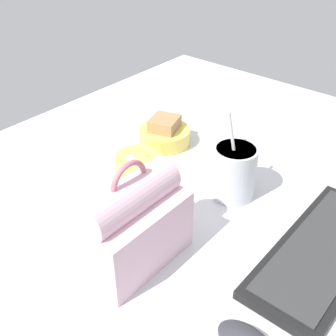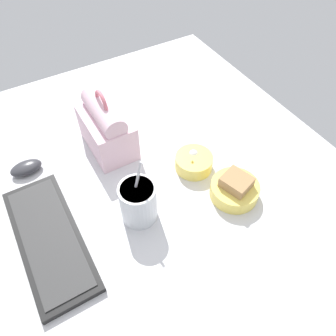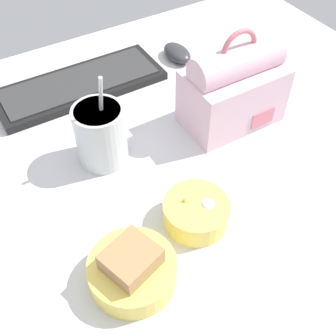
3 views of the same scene
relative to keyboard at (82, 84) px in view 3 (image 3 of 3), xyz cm
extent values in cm
cube|color=silver|center=(-0.48, -33.63, -2.02)|extent=(140.00, 110.00, 2.00)
cube|color=black|center=(0.00, 0.00, -0.12)|extent=(38.42, 14.65, 1.80)
cube|color=#333333|center=(0.00, 0.00, 0.93)|extent=(35.34, 12.01, 0.30)
cube|color=beige|center=(22.59, -26.61, 5.12)|extent=(19.87, 12.12, 12.27)
cylinder|color=beige|center=(22.59, -26.61, 13.11)|extent=(18.88, 6.75, 6.75)
cube|color=#DB707F|center=(26.07, -32.77, 2.36)|extent=(5.56, 0.30, 3.68)
torus|color=#DB707F|center=(22.59, -26.61, 16.14)|extent=(7.95, 1.00, 7.95)
cylinder|color=silver|center=(-5.24, -23.19, 4.95)|extent=(9.56, 9.56, 11.93)
cylinder|color=gold|center=(-5.24, -23.19, 10.61)|extent=(8.41, 8.41, 0.60)
cylinder|color=silver|center=(-4.53, -23.67, 12.20)|extent=(0.70, 4.00, 13.48)
cylinder|color=#EFD65B|center=(-12.50, -49.18, 1.09)|extent=(13.52, 13.52, 4.22)
cube|color=#A87F51|center=(-12.50, -49.18, 3.41)|extent=(9.16, 8.72, 5.90)
cylinder|color=#EFD65B|center=(1.76, -44.96, 1.20)|extent=(11.20, 11.20, 4.44)
ellipsoid|color=white|center=(3.44, -45.80, 2.33)|extent=(3.05, 3.05, 3.58)
cone|color=#EFBC47|center=(0.36, -43.39, 2.42)|extent=(5.06, 5.06, 3.77)
sphere|color=#4C5623|center=(2.12, -48.36, 1.21)|extent=(1.34, 1.34, 1.34)
sphere|color=#4C5623|center=(2.59, -47.70, 1.21)|extent=(1.34, 1.34, 1.34)
sphere|color=#4C5623|center=(2.65, -46.90, 1.21)|extent=(1.34, 1.34, 1.34)
ellipsoid|color=#333338|center=(25.28, -0.99, 0.60)|extent=(5.52, 9.18, 3.23)
camera|label=1|loc=(60.89, 14.16, 56.77)|focal=45.00mm
camera|label=2|loc=(-49.91, -6.09, 74.74)|focal=35.00mm
camera|label=3|loc=(-24.05, -78.85, 58.40)|focal=45.00mm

